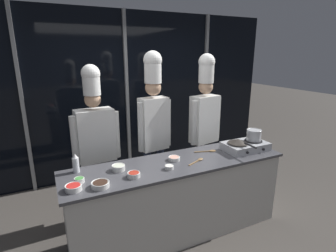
{
  "coord_description": "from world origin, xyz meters",
  "views": [
    {
      "loc": [
        -1.25,
        -2.36,
        2.05
      ],
      "look_at": [
        0.0,
        0.25,
        1.23
      ],
      "focal_mm": 28.0,
      "sensor_mm": 36.0,
      "label": 1
    }
  ],
  "objects_px": {
    "chef_head": "(95,135)",
    "prep_bowl_shrimp": "(174,158)",
    "prep_bowl_soy_glaze": "(100,184)",
    "prep_bowl_rice": "(169,167)",
    "prep_bowl_chili_flakes": "(134,174)",
    "portable_stove": "(245,146)",
    "prep_bowl_bell_pepper": "(74,187)",
    "chef_sous": "(154,117)",
    "prep_bowl_scallions": "(79,180)",
    "prep_bowl_bean_sprouts": "(118,167)",
    "serving_spoon_slotted": "(199,160)",
    "serving_spoon_solid": "(210,151)",
    "frying_pan": "(238,141)",
    "squeeze_bottle_clear": "(76,163)",
    "stock_pot": "(254,135)",
    "chef_line": "(205,115)"
  },
  "relations": [
    {
      "from": "prep_bowl_chili_flakes",
      "to": "prep_bowl_soy_glaze",
      "type": "relative_size",
      "value": 0.77
    },
    {
      "from": "prep_bowl_bell_pepper",
      "to": "prep_bowl_soy_glaze",
      "type": "distance_m",
      "value": 0.23
    },
    {
      "from": "stock_pot",
      "to": "prep_bowl_bell_pepper",
      "type": "distance_m",
      "value": 2.17
    },
    {
      "from": "prep_bowl_rice",
      "to": "frying_pan",
      "type": "bearing_deg",
      "value": 5.21
    },
    {
      "from": "prep_bowl_scallions",
      "to": "serving_spoon_solid",
      "type": "height_order",
      "value": "prep_bowl_scallions"
    },
    {
      "from": "prep_bowl_chili_flakes",
      "to": "prep_bowl_bean_sprouts",
      "type": "height_order",
      "value": "prep_bowl_bean_sprouts"
    },
    {
      "from": "prep_bowl_bean_sprouts",
      "to": "prep_bowl_scallions",
      "type": "height_order",
      "value": "prep_bowl_bean_sprouts"
    },
    {
      "from": "frying_pan",
      "to": "chef_line",
      "type": "bearing_deg",
      "value": 94.81
    },
    {
      "from": "prep_bowl_rice",
      "to": "chef_sous",
      "type": "distance_m",
      "value": 0.84
    },
    {
      "from": "serving_spoon_solid",
      "to": "frying_pan",
      "type": "bearing_deg",
      "value": -25.86
    },
    {
      "from": "prep_bowl_bean_sprouts",
      "to": "prep_bowl_bell_pepper",
      "type": "bearing_deg",
      "value": -153.99
    },
    {
      "from": "prep_bowl_shrimp",
      "to": "prep_bowl_bell_pepper",
      "type": "bearing_deg",
      "value": -169.0
    },
    {
      "from": "prep_bowl_scallions",
      "to": "serving_spoon_slotted",
      "type": "bearing_deg",
      "value": -2.27
    },
    {
      "from": "prep_bowl_chili_flakes",
      "to": "serving_spoon_solid",
      "type": "relative_size",
      "value": 0.46
    },
    {
      "from": "prep_bowl_rice",
      "to": "serving_spoon_slotted",
      "type": "relative_size",
      "value": 0.38
    },
    {
      "from": "prep_bowl_bean_sprouts",
      "to": "prep_bowl_chili_flakes",
      "type": "bearing_deg",
      "value": -65.82
    },
    {
      "from": "frying_pan",
      "to": "prep_bowl_shrimp",
      "type": "bearing_deg",
      "value": 173.21
    },
    {
      "from": "prep_bowl_shrimp",
      "to": "prep_bowl_bean_sprouts",
      "type": "height_order",
      "value": "prep_bowl_bean_sprouts"
    },
    {
      "from": "chef_head",
      "to": "serving_spoon_slotted",
      "type": "bearing_deg",
      "value": 137.84
    },
    {
      "from": "serving_spoon_slotted",
      "to": "serving_spoon_solid",
      "type": "bearing_deg",
      "value": 33.41
    },
    {
      "from": "chef_sous",
      "to": "portable_stove",
      "type": "bearing_deg",
      "value": 137.39
    },
    {
      "from": "chef_head",
      "to": "chef_sous",
      "type": "relative_size",
      "value": 0.93
    },
    {
      "from": "chef_head",
      "to": "chef_sous",
      "type": "distance_m",
      "value": 0.75
    },
    {
      "from": "stock_pot",
      "to": "serving_spoon_solid",
      "type": "distance_m",
      "value": 0.59
    },
    {
      "from": "squeeze_bottle_clear",
      "to": "prep_bowl_soy_glaze",
      "type": "relative_size",
      "value": 1.2
    },
    {
      "from": "prep_bowl_soy_glaze",
      "to": "prep_bowl_scallions",
      "type": "bearing_deg",
      "value": 132.46
    },
    {
      "from": "portable_stove",
      "to": "prep_bowl_scallions",
      "type": "xyz_separation_m",
      "value": [
        -1.97,
        0.01,
        -0.03
      ]
    },
    {
      "from": "chef_sous",
      "to": "chef_line",
      "type": "distance_m",
      "value": 0.77
    },
    {
      "from": "prep_bowl_shrimp",
      "to": "prep_bowl_soy_glaze",
      "type": "distance_m",
      "value": 0.91
    },
    {
      "from": "squeeze_bottle_clear",
      "to": "prep_bowl_shrimp",
      "type": "xyz_separation_m",
      "value": [
        1.03,
        -0.16,
        -0.07
      ]
    },
    {
      "from": "frying_pan",
      "to": "prep_bowl_scallions",
      "type": "xyz_separation_m",
      "value": [
        -1.85,
        0.01,
        -0.11
      ]
    },
    {
      "from": "prep_bowl_soy_glaze",
      "to": "prep_bowl_shrimp",
      "type": "bearing_deg",
      "value": 16.41
    },
    {
      "from": "frying_pan",
      "to": "prep_bowl_rice",
      "type": "xyz_separation_m",
      "value": [
        -0.97,
        -0.09,
        -0.11
      ]
    },
    {
      "from": "frying_pan",
      "to": "prep_bowl_soy_glaze",
      "type": "relative_size",
      "value": 2.61
    },
    {
      "from": "prep_bowl_soy_glaze",
      "to": "prep_bowl_rice",
      "type": "height_order",
      "value": "prep_bowl_soy_glaze"
    },
    {
      "from": "prep_bowl_shrimp",
      "to": "stock_pot",
      "type": "bearing_deg",
      "value": -5.0
    },
    {
      "from": "prep_bowl_bean_sprouts",
      "to": "portable_stove",
      "type": "bearing_deg",
      "value": -3.85
    },
    {
      "from": "squeeze_bottle_clear",
      "to": "prep_bowl_scallions",
      "type": "xyz_separation_m",
      "value": [
        -0.0,
        -0.24,
        -0.07
      ]
    },
    {
      "from": "chef_sous",
      "to": "prep_bowl_scallions",
      "type": "bearing_deg",
      "value": 24.11
    },
    {
      "from": "prep_bowl_bean_sprouts",
      "to": "prep_bowl_soy_glaze",
      "type": "xyz_separation_m",
      "value": [
        -0.24,
        -0.27,
        -0.0
      ]
    },
    {
      "from": "squeeze_bottle_clear",
      "to": "chef_line",
      "type": "xyz_separation_m",
      "value": [
        1.79,
        0.4,
        0.23
      ]
    },
    {
      "from": "prep_bowl_shrimp",
      "to": "prep_bowl_bell_pepper",
      "type": "relative_size",
      "value": 0.9
    },
    {
      "from": "portable_stove",
      "to": "prep_bowl_bell_pepper",
      "type": "height_order",
      "value": "portable_stove"
    },
    {
      "from": "portable_stove",
      "to": "serving_spoon_slotted",
      "type": "bearing_deg",
      "value": -176.65
    },
    {
      "from": "prep_bowl_chili_flakes",
      "to": "prep_bowl_rice",
      "type": "distance_m",
      "value": 0.39
    },
    {
      "from": "stock_pot",
      "to": "chef_head",
      "type": "xyz_separation_m",
      "value": [
        -1.8,
        0.72,
        0.04
      ]
    },
    {
      "from": "chef_head",
      "to": "prep_bowl_shrimp",
      "type": "bearing_deg",
      "value": 135.45
    },
    {
      "from": "prep_bowl_shrimp",
      "to": "prep_bowl_soy_glaze",
      "type": "relative_size",
      "value": 0.81
    },
    {
      "from": "frying_pan",
      "to": "prep_bowl_rice",
      "type": "bearing_deg",
      "value": -174.79
    },
    {
      "from": "prep_bowl_soy_glaze",
      "to": "chef_sous",
      "type": "bearing_deg",
      "value": 43.44
    }
  ]
}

